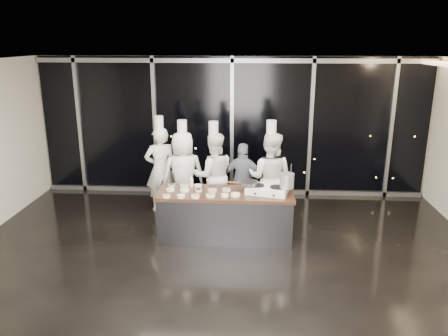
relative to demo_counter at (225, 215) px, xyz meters
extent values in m
plane|color=black|center=(0.00, -0.90, -0.45)|extent=(9.00, 9.00, 0.00)
cube|color=beige|center=(0.00, 2.60, 1.15)|extent=(9.00, 0.02, 3.20)
cube|color=beige|center=(0.00, -4.40, 1.15)|extent=(9.00, 0.02, 3.20)
cube|color=beige|center=(0.00, -0.90, 2.75)|extent=(9.00, 7.00, 0.02)
cube|color=black|center=(0.00, 2.54, 1.15)|extent=(8.90, 0.04, 3.18)
cube|color=gray|center=(0.00, 2.49, 2.65)|extent=(8.90, 0.08, 0.10)
cube|color=gray|center=(0.00, 2.49, -0.40)|extent=(8.90, 0.08, 0.10)
cube|color=gray|center=(-3.60, 2.49, 1.15)|extent=(0.08, 0.08, 3.20)
cube|color=gray|center=(-1.80, 2.49, 1.15)|extent=(0.08, 0.08, 3.20)
cube|color=gray|center=(0.00, 2.49, 1.15)|extent=(0.08, 0.08, 3.20)
cube|color=gray|center=(1.80, 2.49, 1.15)|extent=(0.08, 0.08, 3.20)
cube|color=gray|center=(3.60, 2.49, 1.15)|extent=(0.08, 0.08, 3.20)
cube|color=#36353A|center=(0.00, 0.00, -0.03)|extent=(2.40, 0.80, 0.84)
cube|color=#44251C|center=(0.00, 0.00, 0.42)|extent=(2.46, 0.86, 0.06)
cube|color=silver|center=(0.75, -0.01, 0.51)|extent=(0.80, 0.59, 0.12)
cylinder|color=black|center=(0.58, 0.03, 0.58)|extent=(0.29, 0.29, 0.02)
cylinder|color=black|center=(0.92, -0.05, 0.58)|extent=(0.29, 0.29, 0.02)
cylinder|color=black|center=(0.53, -0.19, 0.50)|extent=(0.04, 0.03, 0.04)
cylinder|color=black|center=(0.86, -0.27, 0.50)|extent=(0.04, 0.03, 0.04)
cylinder|color=slate|center=(0.43, 0.05, 0.61)|extent=(0.39, 0.39, 0.05)
cube|color=#4C2B14|center=(0.15, 0.12, 0.62)|extent=(0.24, 0.08, 0.02)
cylinder|color=#AEAEB0|center=(1.09, -0.08, 0.71)|extent=(0.30, 0.30, 0.25)
cylinder|color=silver|center=(-1.01, -0.35, 0.47)|extent=(0.13, 0.13, 0.04)
cylinder|color=orange|center=(-1.01, -0.35, 0.49)|extent=(0.11, 0.11, 0.01)
cylinder|color=silver|center=(-1.01, -0.01, 0.47)|extent=(0.15, 0.15, 0.04)
cylinder|color=beige|center=(-1.01, -0.01, 0.49)|extent=(0.13, 0.13, 0.01)
cylinder|color=silver|center=(-1.03, 0.24, 0.47)|extent=(0.13, 0.13, 0.04)
cylinder|color=#392511|center=(-1.03, 0.24, 0.49)|extent=(0.10, 0.10, 0.01)
cylinder|color=silver|center=(-0.76, -0.33, 0.47)|extent=(0.14, 0.14, 0.04)
cylinder|color=silver|center=(-0.76, -0.33, 0.49)|extent=(0.12, 0.12, 0.01)
cylinder|color=silver|center=(-0.74, -0.03, 0.47)|extent=(0.17, 0.17, 0.04)
cylinder|color=#E5DB72|center=(-0.74, -0.03, 0.49)|extent=(0.14, 0.14, 0.01)
cylinder|color=silver|center=(-0.78, 0.24, 0.47)|extent=(0.17, 0.17, 0.04)
cylinder|color=#9A8A4D|center=(-0.78, 0.24, 0.49)|extent=(0.14, 0.14, 0.01)
cylinder|color=silver|center=(-0.51, -0.31, 0.47)|extent=(0.15, 0.15, 0.04)
cylinder|color=#C66F51|center=(-0.51, -0.31, 0.49)|extent=(0.12, 0.12, 0.01)
cylinder|color=silver|center=(-0.49, 0.01, 0.47)|extent=(0.13, 0.13, 0.04)
cylinder|color=black|center=(-0.49, 0.01, 0.49)|extent=(0.10, 0.10, 0.01)
cylinder|color=silver|center=(-0.52, 0.24, 0.47)|extent=(0.15, 0.15, 0.04)
cylinder|color=beige|center=(-0.52, 0.24, 0.49)|extent=(0.12, 0.12, 0.01)
cylinder|color=silver|center=(-0.24, -0.26, 0.47)|extent=(0.16, 0.16, 0.04)
cylinder|color=#A67242|center=(-0.24, -0.26, 0.49)|extent=(0.13, 0.13, 0.01)
cylinder|color=silver|center=(-0.24, 0.00, 0.47)|extent=(0.16, 0.16, 0.04)
cylinder|color=tan|center=(-0.24, 0.00, 0.49)|extent=(0.13, 0.13, 0.01)
cylinder|color=silver|center=(0.01, -0.24, 0.47)|extent=(0.13, 0.13, 0.04)
cylinder|color=beige|center=(0.01, -0.24, 0.49)|extent=(0.11, 0.11, 0.01)
cylinder|color=silver|center=(0.02, 0.06, 0.47)|extent=(0.16, 0.16, 0.04)
cylinder|color=#9B7846|center=(0.02, 0.06, 0.49)|extent=(0.13, 0.13, 0.01)
cylinder|color=silver|center=(0.19, -0.19, 0.47)|extent=(0.17, 0.17, 0.04)
cylinder|color=#FFE454|center=(0.19, -0.19, 0.49)|extent=(0.14, 0.14, 0.01)
cylinder|color=white|center=(-0.65, 0.25, 0.53)|extent=(0.06, 0.06, 0.16)
cone|color=white|center=(-0.65, 0.25, 0.64)|extent=(0.05, 0.05, 0.05)
imported|color=white|center=(-1.45, 1.30, 0.46)|extent=(0.77, 0.64, 1.82)
cylinder|color=silver|center=(-1.45, 1.30, 1.47)|extent=(0.24, 0.24, 0.26)
imported|color=white|center=(-0.92, 1.00, 0.45)|extent=(1.02, 0.83, 1.80)
cylinder|color=silver|center=(-0.92, 1.00, 1.44)|extent=(0.24, 0.24, 0.26)
imported|color=white|center=(-0.30, 1.04, 0.43)|extent=(0.98, 0.83, 1.77)
cylinder|color=silver|center=(-0.30, 1.04, 1.42)|extent=(0.22, 0.22, 0.26)
imported|color=#131A36|center=(0.30, 1.09, 0.32)|extent=(0.95, 0.50, 1.55)
imported|color=white|center=(0.83, 0.84, 0.47)|extent=(1.04, 0.90, 1.84)
cylinder|color=silver|center=(0.83, 0.84, 1.49)|extent=(0.23, 0.23, 0.26)
camera|label=1|loc=(0.45, -7.42, 3.10)|focal=35.00mm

